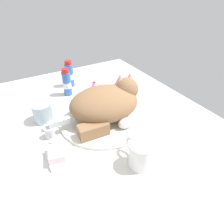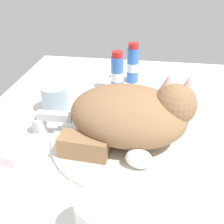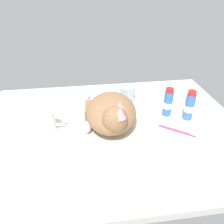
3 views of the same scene
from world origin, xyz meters
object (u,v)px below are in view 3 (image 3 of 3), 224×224
(coffee_mug, at_px, (47,121))
(rinse_cup, at_px, (127,94))
(faucet, at_px, (105,98))
(cat, at_px, (111,113))
(mouthwash_bottle, at_px, (189,106))
(toothbrush, at_px, (179,131))
(toothpaste_bottle, at_px, (168,103))
(soap_bar, at_px, (82,97))

(coffee_mug, relative_size, rinse_cup, 1.46)
(faucet, relative_size, cat, 0.40)
(rinse_cup, bearing_deg, coffee_mug, -152.05)
(coffee_mug, distance_m, mouthwash_bottle, 0.60)
(cat, height_order, toothbrush, cat)
(cat, height_order, coffee_mug, cat)
(cat, height_order, toothpaste_bottle, cat)
(toothpaste_bottle, xyz_separation_m, toothbrush, (0.01, -0.13, -0.06))
(faucet, height_order, cat, cat)
(coffee_mug, bearing_deg, toothpaste_bottle, 4.53)
(toothpaste_bottle, distance_m, mouthwash_bottle, 0.09)
(rinse_cup, height_order, mouthwash_bottle, mouthwash_bottle)
(faucet, bearing_deg, coffee_mug, -143.90)
(rinse_cup, bearing_deg, toothbrush, -61.16)
(coffee_mug, bearing_deg, toothbrush, -9.84)
(cat, bearing_deg, toothpaste_bottle, 14.97)
(toothpaste_bottle, height_order, mouthwash_bottle, mouthwash_bottle)
(rinse_cup, bearing_deg, faucet, -176.19)
(cat, relative_size, coffee_mug, 2.70)
(soap_bar, bearing_deg, toothbrush, -38.37)
(mouthwash_bottle, xyz_separation_m, toothbrush, (-0.07, -0.09, -0.06))
(rinse_cup, distance_m, mouthwash_bottle, 0.30)
(soap_bar, bearing_deg, cat, -65.43)
(faucet, distance_m, mouthwash_bottle, 0.39)
(coffee_mug, bearing_deg, rinse_cup, 27.95)
(mouthwash_bottle, bearing_deg, faucet, 150.97)
(soap_bar, relative_size, toothpaste_bottle, 0.50)
(coffee_mug, bearing_deg, mouthwash_bottle, -0.14)
(toothpaste_bottle, bearing_deg, coffee_mug, -175.47)
(coffee_mug, xyz_separation_m, mouthwash_bottle, (0.60, -0.00, 0.02))
(rinse_cup, distance_m, soap_bar, 0.22)
(coffee_mug, relative_size, mouthwash_bottle, 0.82)
(cat, distance_m, toothbrush, 0.29)
(toothpaste_bottle, bearing_deg, cat, -165.03)
(rinse_cup, relative_size, mouthwash_bottle, 0.56)
(faucet, bearing_deg, toothpaste_bottle, -29.37)
(faucet, xyz_separation_m, coffee_mug, (-0.26, -0.19, 0.02))
(cat, distance_m, soap_bar, 0.27)
(faucet, xyz_separation_m, cat, (-0.00, -0.22, 0.05))
(coffee_mug, distance_m, toothbrush, 0.53)
(toothpaste_bottle, bearing_deg, faucet, 150.63)
(faucet, distance_m, cat, 0.22)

